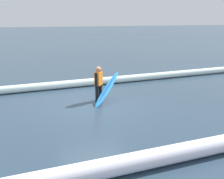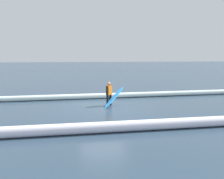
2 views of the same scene
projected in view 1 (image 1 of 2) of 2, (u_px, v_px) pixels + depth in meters
The scene contains 5 objects.
ground_plane at pixel (93, 107), 9.48m from camera, with size 173.97×173.97×0.00m, color #293B4D.
surfer at pixel (99, 82), 9.98m from camera, with size 0.38×0.44×1.38m.
surfboard at pixel (107, 89), 9.90m from camera, with size 1.44×1.31×1.06m.
wave_crest_foreground at pixel (93, 82), 12.45m from camera, with size 0.35×0.35×19.59m, color white.
wave_crest_midground at pixel (124, 164), 5.39m from camera, with size 0.42×0.42×22.94m, color white.
Camera 1 is at (2.17, 8.71, 3.20)m, focal length 41.05 mm.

